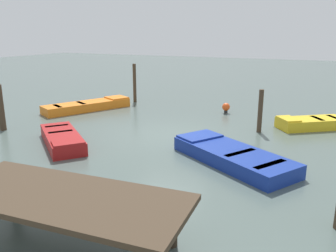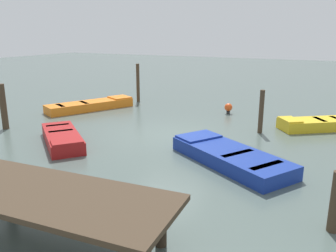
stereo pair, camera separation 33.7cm
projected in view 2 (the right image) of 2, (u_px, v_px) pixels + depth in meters
name	position (u px, v px, depth m)	size (l,w,h in m)	color
ground_plane	(168.00, 135.00, 12.63)	(80.00, 80.00, 0.00)	#4C5B56
dock_segment	(54.00, 200.00, 6.00)	(4.53, 2.06, 0.95)	#423323
rowboat_orange	(91.00, 105.00, 16.78)	(2.81, 4.24, 0.46)	orange
rowboat_red	(62.00, 138.00, 11.60)	(3.00, 2.71, 0.46)	maroon
rowboat_yellow	(314.00, 124.00, 13.34)	(2.75, 2.40, 0.46)	gold
rowboat_blue	(229.00, 156.00, 9.90)	(4.02, 3.20, 0.46)	navy
mooring_piling_mid_left	(138.00, 83.00, 18.47)	(0.17, 0.17, 2.04)	#423323
mooring_piling_mid_right	(261.00, 112.00, 12.74)	(0.17, 0.17, 1.62)	#423323
mooring_piling_far_right	(3.00, 107.00, 13.25)	(0.24, 0.24, 1.76)	#423323
mooring_piling_center	(336.00, 202.00, 6.40)	(0.21, 0.21, 1.20)	#423323
marker_buoy	(228.00, 108.00, 15.92)	(0.36, 0.36, 0.48)	#262626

